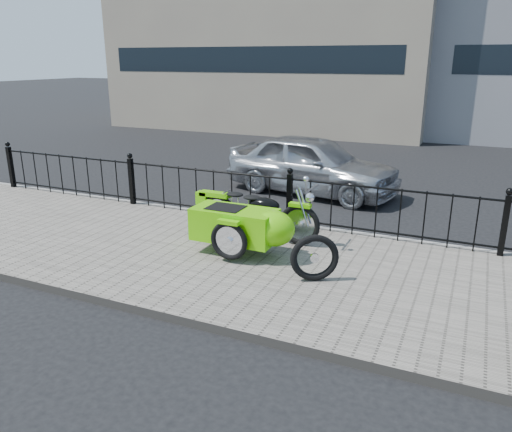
% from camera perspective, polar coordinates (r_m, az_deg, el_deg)
% --- Properties ---
extents(ground, '(120.00, 120.00, 0.00)m').
position_cam_1_polar(ground, '(8.06, 0.48, -4.59)').
color(ground, black).
rests_on(ground, ground).
extents(sidewalk, '(30.00, 3.80, 0.12)m').
position_cam_1_polar(sidewalk, '(7.61, -1.05, -5.46)').
color(sidewalk, '#655E55').
rests_on(sidewalk, ground).
extents(curb, '(30.00, 0.10, 0.12)m').
position_cam_1_polar(curb, '(9.29, 4.08, -1.18)').
color(curb, gray).
rests_on(curb, ground).
extents(iron_fence, '(14.11, 0.11, 1.08)m').
position_cam_1_polar(iron_fence, '(9.01, 3.84, 1.73)').
color(iron_fence, black).
rests_on(iron_fence, sidewalk).
extents(motorcycle_sidecar, '(2.28, 1.48, 0.98)m').
position_cam_1_polar(motorcycle_sidecar, '(7.75, -0.82, -0.80)').
color(motorcycle_sidecar, black).
rests_on(motorcycle_sidecar, sidewalk).
extents(spare_tire, '(0.64, 0.40, 0.67)m').
position_cam_1_polar(spare_tire, '(6.83, 6.71, -4.77)').
color(spare_tire, black).
rests_on(spare_tire, sidewalk).
extents(sedan_car, '(4.26, 2.26, 1.38)m').
position_cam_1_polar(sedan_car, '(11.72, 6.44, 5.89)').
color(sedan_car, '#B2B4B9').
rests_on(sedan_car, ground).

